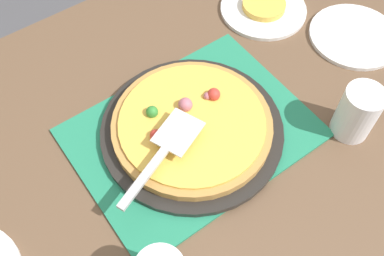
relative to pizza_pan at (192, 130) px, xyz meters
name	(u,v)px	position (x,y,z in m)	size (l,w,h in m)	color
ground_plane	(192,247)	(0.00, 0.00, -0.76)	(8.00, 8.00, 0.00)	#4C4C51
dining_table	(192,159)	(0.00, 0.00, -0.12)	(1.40, 1.00, 0.75)	brown
placemat	(192,132)	(0.00, 0.00, -0.01)	(0.48, 0.36, 0.01)	#237F5B
pizza_pan	(192,130)	(0.00, 0.00, 0.00)	(0.38, 0.38, 0.01)	black
pizza	(192,124)	(0.00, 0.00, 0.02)	(0.33, 0.33, 0.05)	#B78442
plate_far_right	(263,9)	(-0.37, -0.20, -0.01)	(0.22, 0.22, 0.01)	white
plate_side	(354,36)	(-0.49, 0.01, -0.01)	(0.22, 0.22, 0.01)	white
served_slice_right	(264,5)	(-0.37, -0.20, 0.01)	(0.11, 0.11, 0.02)	#EAB747
cup_far	(357,113)	(-0.27, 0.19, 0.05)	(0.08, 0.08, 0.12)	white
pizza_server	(164,150)	(0.09, 0.04, 0.06)	(0.23, 0.13, 0.01)	silver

